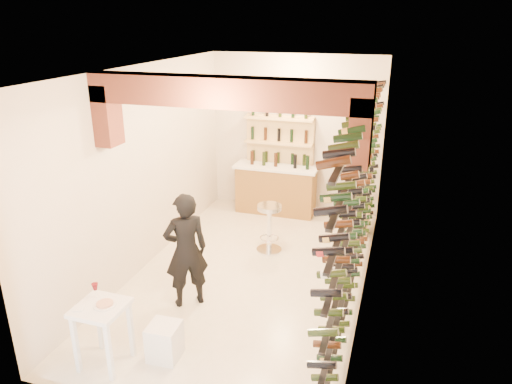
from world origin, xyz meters
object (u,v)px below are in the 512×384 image
Objects in this scene: white_stool at (165,341)px; crate_lower at (353,225)px; back_counter at (276,188)px; chrome_barstool at (269,225)px; wine_rack at (355,194)px; person at (186,250)px; tasting_table at (101,316)px.

white_stool is 0.89× the size of crate_lower.
chrome_barstool is at bearing -78.57° from back_counter.
wine_rack is at bearing -85.75° from crate_lower.
tasting_table is at bearing 37.01° from person.
white_stool is 0.27× the size of person.
back_counter is at bearing 89.08° from white_stool.
white_stool is 3.09m from chrome_barstool.
person is at bearing -154.81° from wine_rack.
chrome_barstool is (0.43, 3.05, 0.27)m from white_stool.
back_counter is at bearing 83.14° from tasting_table.
back_counter is at bearing -132.87° from person.
wine_rack reaches higher than chrome_barstool.
back_counter reaches higher than chrome_barstool.
wine_rack is 5.93× the size of tasting_table.
back_counter is 4.81m from white_stool.
person is (-0.23, 1.15, 0.61)m from white_stool.
wine_rack reaches higher than crate_lower.
tasting_table is at bearing -153.79° from white_stool.
tasting_table is 1.51m from person.
wine_rack is 2.02m from chrome_barstool.
back_counter reaches higher than white_stool.
tasting_table is 3.51m from chrome_barstool.
crate_lower is (1.98, 3.09, -0.68)m from person.
chrome_barstool is at bearing -147.25° from person.
wine_rack is 3.35× the size of back_counter.
tasting_table is at bearing -135.76° from wine_rack.
back_counter is 1.98× the size of chrome_barstool.
person reaches higher than crate_lower.
chrome_barstool is at bearing 73.52° from tasting_table.
wine_rack is 6.65× the size of chrome_barstool.
crate_lower is at bearing -18.63° from back_counter.
white_stool is at bearing 63.08° from person.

